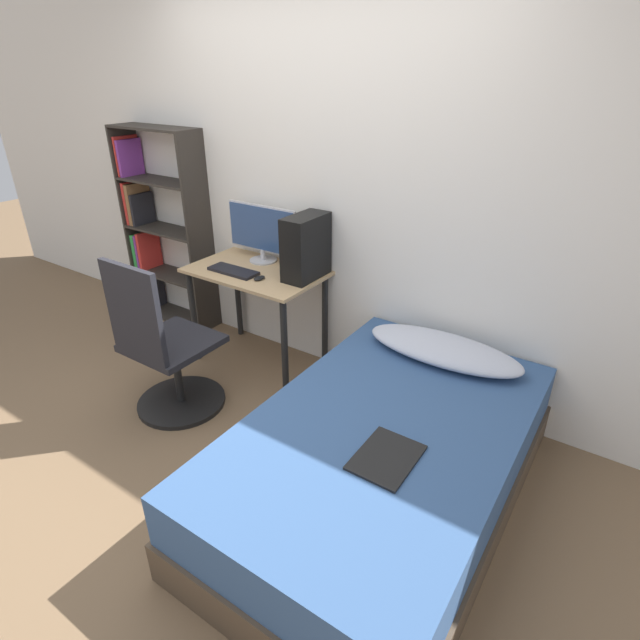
{
  "coord_description": "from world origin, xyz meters",
  "views": [
    {
      "loc": [
        1.82,
        -1.24,
        1.97
      ],
      "look_at": [
        0.48,
        0.75,
        0.75
      ],
      "focal_mm": 28.0,
      "sensor_mm": 36.0,
      "label": 1
    }
  ],
  "objects_px": {
    "office_chair": "(166,357)",
    "pc_tower": "(306,247)",
    "monitor": "(262,231)",
    "bed": "(382,461)",
    "keyboard": "(233,271)",
    "bookshelf": "(157,231)"
  },
  "relations": [
    {
      "from": "monitor",
      "to": "pc_tower",
      "type": "distance_m",
      "value": 0.44
    },
    {
      "from": "keyboard",
      "to": "bookshelf",
      "type": "bearing_deg",
      "value": 166.12
    },
    {
      "from": "bed",
      "to": "keyboard",
      "type": "height_order",
      "value": "keyboard"
    },
    {
      "from": "bookshelf",
      "to": "keyboard",
      "type": "distance_m",
      "value": 1.13
    },
    {
      "from": "keyboard",
      "to": "pc_tower",
      "type": "relative_size",
      "value": 0.87
    },
    {
      "from": "bed",
      "to": "office_chair",
      "type": "bearing_deg",
      "value": -176.48
    },
    {
      "from": "office_chair",
      "to": "pc_tower",
      "type": "xyz_separation_m",
      "value": [
        0.45,
        0.86,
        0.54
      ]
    },
    {
      "from": "bed",
      "to": "keyboard",
      "type": "distance_m",
      "value": 1.65
    },
    {
      "from": "monitor",
      "to": "keyboard",
      "type": "distance_m",
      "value": 0.36
    },
    {
      "from": "bed",
      "to": "pc_tower",
      "type": "xyz_separation_m",
      "value": [
        -1.0,
        0.77,
        0.7
      ]
    },
    {
      "from": "bookshelf",
      "to": "office_chair",
      "type": "relative_size",
      "value": 1.53
    },
    {
      "from": "bookshelf",
      "to": "pc_tower",
      "type": "distance_m",
      "value": 1.56
    },
    {
      "from": "bed",
      "to": "monitor",
      "type": "height_order",
      "value": "monitor"
    },
    {
      "from": "office_chair",
      "to": "pc_tower",
      "type": "height_order",
      "value": "pc_tower"
    },
    {
      "from": "bed",
      "to": "keyboard",
      "type": "xyz_separation_m",
      "value": [
        -1.46,
        0.57,
        0.5
      ]
    },
    {
      "from": "pc_tower",
      "to": "office_chair",
      "type": "bearing_deg",
      "value": -117.39
    },
    {
      "from": "bookshelf",
      "to": "monitor",
      "type": "relative_size",
      "value": 2.69
    },
    {
      "from": "pc_tower",
      "to": "monitor",
      "type": "bearing_deg",
      "value": 169.55
    },
    {
      "from": "office_chair",
      "to": "monitor",
      "type": "bearing_deg",
      "value": 89.34
    },
    {
      "from": "bed",
      "to": "keyboard",
      "type": "relative_size",
      "value": 5.37
    },
    {
      "from": "monitor",
      "to": "pc_tower",
      "type": "bearing_deg",
      "value": -10.45
    },
    {
      "from": "monitor",
      "to": "keyboard",
      "type": "bearing_deg",
      "value": -94.89
    }
  ]
}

